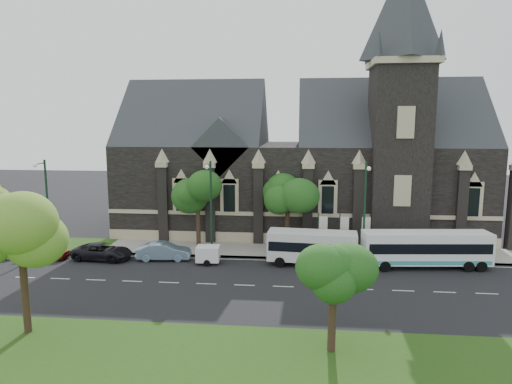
# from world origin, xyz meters

# --- Properties ---
(ground) EXTENTS (160.00, 160.00, 0.00)m
(ground) POSITION_xyz_m (0.00, 0.00, 0.00)
(ground) COLOR black
(ground) RESTS_ON ground
(sidewalk) EXTENTS (80.00, 5.00, 0.15)m
(sidewalk) POSITION_xyz_m (0.00, 9.50, 0.07)
(sidewalk) COLOR gray
(sidewalk) RESTS_ON ground
(museum) EXTENTS (40.00, 17.70, 29.90)m
(museum) POSITION_xyz_m (5.12, 18.78, 8.17)
(museum) COLOR black
(museum) RESTS_ON ground
(tree_park_near) EXTENTS (4.42, 4.42, 8.56)m
(tree_park_near) POSITION_xyz_m (-11.77, -8.77, 6.42)
(tree_park_near) COLOR black
(tree_park_near) RESTS_ON ground
(tree_park_east) EXTENTS (3.40, 3.40, 6.28)m
(tree_park_east) POSITION_xyz_m (6.18, -9.32, 4.62)
(tree_park_east) COLOR black
(tree_park_east) RESTS_ON ground
(tree_walk_right) EXTENTS (4.08, 4.08, 7.80)m
(tree_walk_right) POSITION_xyz_m (3.21, 10.71, 5.82)
(tree_walk_right) COLOR black
(tree_walk_right) RESTS_ON ground
(tree_walk_left) EXTENTS (3.91, 3.91, 7.64)m
(tree_walk_left) POSITION_xyz_m (-5.80, 10.70, 5.73)
(tree_walk_left) COLOR black
(tree_walk_left) RESTS_ON ground
(street_lamp_near) EXTENTS (0.36, 1.88, 9.00)m
(street_lamp_near) POSITION_xyz_m (10.00, 7.09, 5.11)
(street_lamp_near) COLOR #153120
(street_lamp_near) RESTS_ON ground
(street_lamp_mid) EXTENTS (0.36, 1.88, 9.00)m
(street_lamp_mid) POSITION_xyz_m (-4.00, 7.09, 5.11)
(street_lamp_mid) COLOR #153120
(street_lamp_mid) RESTS_ON ground
(street_lamp_far) EXTENTS (0.36, 1.88, 9.00)m
(street_lamp_far) POSITION_xyz_m (-20.00, 7.09, 5.11)
(street_lamp_far) COLOR #153120
(street_lamp_far) RESTS_ON ground
(banner_flag_left) EXTENTS (0.90, 0.10, 4.00)m
(banner_flag_left) POSITION_xyz_m (6.29, 9.00, 2.38)
(banner_flag_left) COLOR #153120
(banner_flag_left) RESTS_ON ground
(banner_flag_center) EXTENTS (0.90, 0.10, 4.00)m
(banner_flag_center) POSITION_xyz_m (8.29, 9.00, 2.38)
(banner_flag_center) COLOR #153120
(banner_flag_center) RESTS_ON ground
(banner_flag_right) EXTENTS (0.90, 0.10, 4.00)m
(banner_flag_right) POSITION_xyz_m (10.29, 9.00, 2.38)
(banner_flag_right) COLOR #153120
(banner_flag_right) RESTS_ON ground
(tour_coach) EXTENTS (11.00, 3.38, 3.16)m
(tour_coach) POSITION_xyz_m (15.14, 5.79, 1.73)
(tour_coach) COLOR white
(tour_coach) RESTS_ON ground
(shuttle_bus) EXTENTS (7.92, 3.24, 2.99)m
(shuttle_bus) POSITION_xyz_m (5.35, 5.61, 1.72)
(shuttle_bus) COLOR silver
(shuttle_bus) RESTS_ON ground
(box_trailer) EXTENTS (3.00, 1.76, 1.58)m
(box_trailer) POSITION_xyz_m (-3.89, 5.06, 0.90)
(box_trailer) COLOR white
(box_trailer) RESTS_ON ground
(sedan) EXTENTS (5.06, 2.26, 1.61)m
(sedan) POSITION_xyz_m (-8.17, 5.78, 0.81)
(sedan) COLOR #809DB9
(sedan) RESTS_ON ground
(car_far_red) EXTENTS (4.29, 1.76, 1.46)m
(car_far_red) POSITION_xyz_m (-19.14, 5.03, 0.73)
(car_far_red) COLOR maroon
(car_far_red) RESTS_ON ground
(car_far_black) EXTENTS (5.53, 2.81, 1.50)m
(car_far_black) POSITION_xyz_m (-13.81, 5.29, 0.75)
(car_far_black) COLOR black
(car_far_black) RESTS_ON ground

